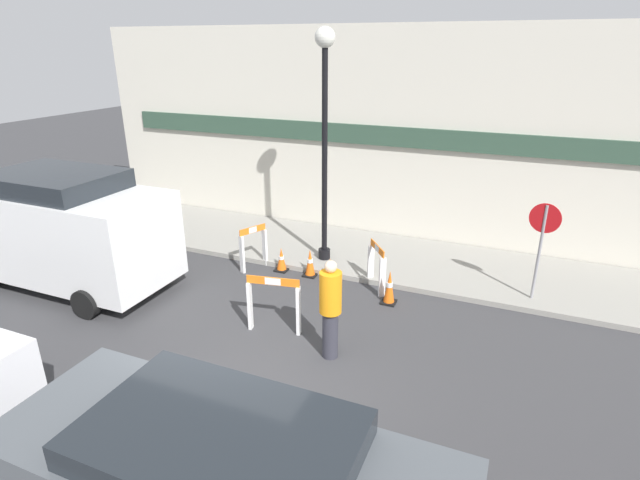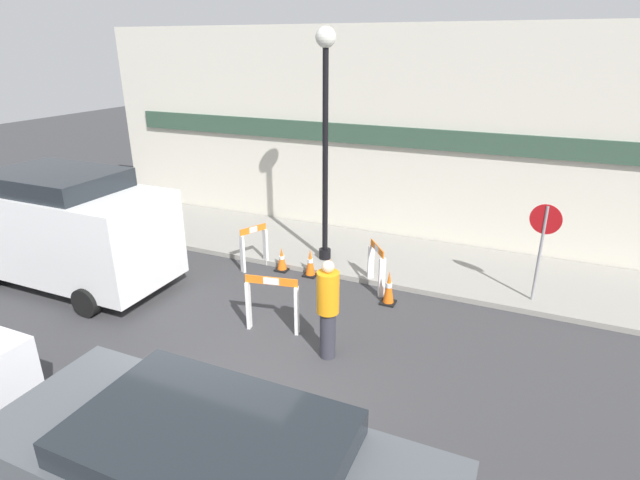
{
  "view_description": "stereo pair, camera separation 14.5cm",
  "coord_description": "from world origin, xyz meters",
  "px_view_note": "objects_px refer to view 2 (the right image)",
  "views": [
    {
      "loc": [
        3.28,
        -5.16,
        5.02
      ],
      "look_at": [
        -0.69,
        4.23,
        1.0
      ],
      "focal_mm": 28.0,
      "sensor_mm": 36.0,
      "label": 1
    },
    {
      "loc": [
        3.41,
        -5.1,
        5.02
      ],
      "look_at": [
        -0.69,
        4.23,
        1.0
      ],
      "focal_mm": 28.0,
      "sensor_mm": 36.0,
      "label": 2
    }
  ],
  "objects_px": {
    "person_worker": "(328,307)",
    "streetlamp_post": "(325,118)",
    "stop_sign": "(543,237)",
    "work_van": "(64,224)"
  },
  "relations": [
    {
      "from": "person_worker",
      "to": "streetlamp_post",
      "type": "bearing_deg",
      "value": -7.5
    },
    {
      "from": "streetlamp_post",
      "to": "stop_sign",
      "type": "relative_size",
      "value": 2.57
    },
    {
      "from": "person_worker",
      "to": "work_van",
      "type": "height_order",
      "value": "work_van"
    },
    {
      "from": "streetlamp_post",
      "to": "work_van",
      "type": "bearing_deg",
      "value": -145.76
    },
    {
      "from": "streetlamp_post",
      "to": "work_van",
      "type": "height_order",
      "value": "streetlamp_post"
    },
    {
      "from": "work_van",
      "to": "person_worker",
      "type": "bearing_deg",
      "value": -3.28
    },
    {
      "from": "person_worker",
      "to": "work_van",
      "type": "distance_m",
      "value": 6.39
    },
    {
      "from": "streetlamp_post",
      "to": "stop_sign",
      "type": "bearing_deg",
      "value": -2.75
    },
    {
      "from": "stop_sign",
      "to": "work_van",
      "type": "height_order",
      "value": "work_van"
    },
    {
      "from": "work_van",
      "to": "streetlamp_post",
      "type": "bearing_deg",
      "value": 34.24
    }
  ]
}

